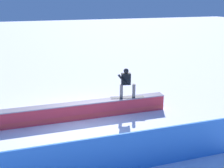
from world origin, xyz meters
The scene contains 4 objects.
ground_plane centered at (0.00, 0.00, 0.00)m, with size 120.00×120.00×0.00m, color white.
grind_box centered at (0.00, 0.00, 0.33)m, with size 7.82×0.91×0.73m.
snowboarder centered at (-2.13, 0.11, 1.45)m, with size 1.53×0.67×1.34m.
safety_fence centered at (0.00, 4.10, 0.64)m, with size 8.24×0.06×1.28m, color #347CDC.
Camera 1 is at (2.36, 10.25, 4.87)m, focal length 42.31 mm.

